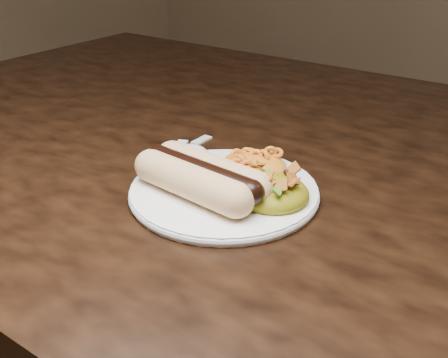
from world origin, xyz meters
The scene contains 7 objects.
table centered at (0.00, 0.00, 0.66)m, with size 1.60×0.90×0.75m.
plate centered at (-0.03, -0.17, 0.76)m, with size 0.22×0.22×0.01m, color white.
hotdog centered at (-0.04, -0.19, 0.78)m, with size 0.14×0.08×0.04m.
mac_and_cheese centered at (-0.03, -0.10, 0.78)m, with size 0.08×0.08×0.03m, color #FF9939.
sour_cream centered at (-0.10, -0.14, 0.78)m, with size 0.05×0.05×0.03m, color white.
taco_salad centered at (0.03, -0.16, 0.78)m, with size 0.09×0.08×0.04m.
fork centered at (-0.15, -0.12, 0.75)m, with size 0.02×0.15×0.00m, color white.
Camera 1 is at (0.28, -0.60, 1.04)m, focal length 42.00 mm.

